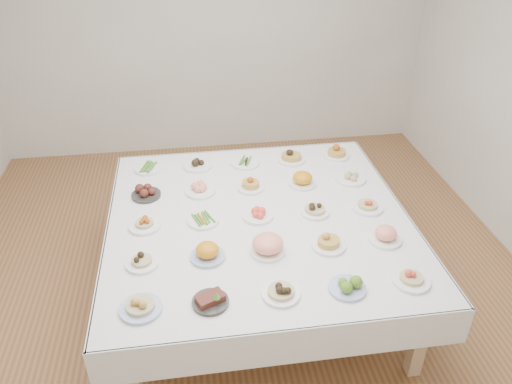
{
  "coord_description": "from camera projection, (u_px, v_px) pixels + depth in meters",
  "views": [
    {
      "loc": [
        -0.32,
        -3.22,
        2.9
      ],
      "look_at": [
        0.14,
        -0.06,
        0.88
      ],
      "focal_mm": 35.0,
      "sensor_mm": 36.0,
      "label": 1
    }
  ],
  "objects": [
    {
      "name": "room_envelope",
      "position": [
        233.0,
        68.0,
        3.3
      ],
      "size": [
        5.02,
        5.02,
        2.81
      ],
      "color": "#94623D",
      "rests_on": "ground"
    },
    {
      "name": "display_table",
      "position": [
        259.0,
        224.0,
        3.76
      ],
      "size": [
        2.24,
        2.24,
        0.75
      ],
      "color": "white",
      "rests_on": "ground"
    },
    {
      "name": "dish_0",
      "position": [
        140.0,
        302.0,
        2.89
      ],
      "size": [
        0.25,
        0.25,
        0.14
      ],
      "color": "#4C66B2",
      "rests_on": "display_table"
    },
    {
      "name": "dish_1",
      "position": [
        210.0,
        298.0,
        2.95
      ],
      "size": [
        0.22,
        0.22,
        0.1
      ],
      "color": "#2D2A28",
      "rests_on": "display_table"
    },
    {
      "name": "dish_2",
      "position": [
        281.0,
        288.0,
        3.0
      ],
      "size": [
        0.23,
        0.23,
        0.13
      ],
      "color": "white",
      "rests_on": "display_table"
    },
    {
      "name": "dish_3",
      "position": [
        348.0,
        284.0,
        3.04
      ],
      "size": [
        0.23,
        0.23,
        0.11
      ],
      "color": "#4C66B2",
      "rests_on": "display_table"
    },
    {
      "name": "dish_4",
      "position": [
        412.0,
        274.0,
        3.09
      ],
      "size": [
        0.23,
        0.23,
        0.13
      ],
      "color": "white",
      "rests_on": "display_table"
    },
    {
      "name": "dish_5",
      "position": [
        142.0,
        259.0,
        3.24
      ],
      "size": [
        0.21,
        0.21,
        0.11
      ],
      "color": "white",
      "rests_on": "display_table"
    },
    {
      "name": "dish_6",
      "position": [
        207.0,
        252.0,
        3.3
      ],
      "size": [
        0.23,
        0.23,
        0.12
      ],
      "color": "#4C66B2",
      "rests_on": "display_table"
    },
    {
      "name": "dish_7",
      "position": [
        268.0,
        243.0,
        3.34
      ],
      "size": [
        0.24,
        0.24,
        0.15
      ],
      "color": "white",
      "rests_on": "display_table"
    },
    {
      "name": "dish_8",
      "position": [
        329.0,
        240.0,
        3.4
      ],
      "size": [
        0.23,
        0.23,
        0.13
      ],
      "color": "white",
      "rests_on": "display_table"
    },
    {
      "name": "dish_9",
      "position": [
        385.0,
        235.0,
        3.46
      ],
      "size": [
        0.23,
        0.23,
        0.12
      ],
      "color": "white",
      "rests_on": "display_table"
    },
    {
      "name": "dish_10",
      "position": [
        144.0,
        222.0,
        3.6
      ],
      "size": [
        0.23,
        0.23,
        0.11
      ],
      "color": "white",
      "rests_on": "display_table"
    },
    {
      "name": "dish_11",
      "position": [
        203.0,
        219.0,
        3.66
      ],
      "size": [
        0.23,
        0.23,
        0.05
      ],
      "color": "white",
      "rests_on": "display_table"
    },
    {
      "name": "dish_12",
      "position": [
        258.0,
        213.0,
        3.71
      ],
      "size": [
        0.23,
        0.23,
        0.09
      ],
      "color": "white",
      "rests_on": "display_table"
    },
    {
      "name": "dish_13",
      "position": [
        315.0,
        207.0,
        3.74
      ],
      "size": [
        0.22,
        0.22,
        0.12
      ],
      "color": "white",
      "rests_on": "display_table"
    },
    {
      "name": "dish_14",
      "position": [
        368.0,
        203.0,
        3.79
      ],
      "size": [
        0.24,
        0.24,
        0.12
      ],
      "color": "white",
      "rests_on": "display_table"
    },
    {
      "name": "dish_15",
      "position": [
        146.0,
        191.0,
        3.94
      ],
      "size": [
        0.23,
        0.23,
        0.11
      ],
      "color": "#2D2A28",
      "rests_on": "display_table"
    },
    {
      "name": "dish_16",
      "position": [
        200.0,
        188.0,
        4.0
      ],
      "size": [
        0.24,
        0.24,
        0.1
      ],
      "color": "white",
      "rests_on": "display_table"
    },
    {
      "name": "dish_17",
      "position": [
        251.0,
        184.0,
        4.04
      ],
      "size": [
        0.22,
        0.22,
        0.11
      ],
      "color": "white",
      "rests_on": "display_table"
    },
    {
      "name": "dish_18",
      "position": [
        303.0,
        177.0,
        4.09
      ],
      "size": [
        0.22,
        0.22,
        0.14
      ],
      "color": "white",
      "rests_on": "display_table"
    },
    {
      "name": "dish_19",
      "position": [
        351.0,
        176.0,
        4.16
      ],
      "size": [
        0.25,
        0.25,
        0.1
      ],
      "color": "white",
      "rests_on": "display_table"
    },
    {
      "name": "dish_20",
      "position": [
        148.0,
        167.0,
        4.31
      ],
      "size": [
        0.25,
        0.23,
        0.06
      ],
      "color": "white",
      "rests_on": "display_table"
    },
    {
      "name": "dish_21",
      "position": [
        198.0,
        163.0,
        4.35
      ],
      "size": [
        0.25,
        0.25,
        0.1
      ],
      "color": "white",
      "rests_on": "display_table"
    },
    {
      "name": "dish_22",
      "position": [
        245.0,
        162.0,
        4.4
      ],
      "size": [
        0.25,
        0.25,
        0.06
      ],
      "color": "white",
      "rests_on": "display_table"
    },
    {
      "name": "dish_23",
      "position": [
        292.0,
        153.0,
        4.43
      ],
      "size": [
        0.28,
        0.27,
        0.16
      ],
      "color": "white",
      "rests_on": "display_table"
    },
    {
      "name": "dish_24",
      "position": [
        337.0,
        150.0,
        4.5
      ],
      "size": [
        0.24,
        0.23,
        0.14
      ],
      "color": "white",
      "rests_on": "display_table"
    }
  ]
}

